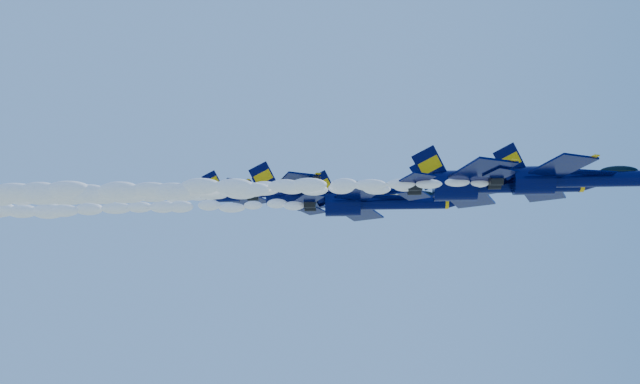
{
  "coord_description": "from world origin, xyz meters",
  "views": [
    {
      "loc": [
        -2.98,
        -83.79,
        127.56
      ],
      "look_at": [
        -7.14,
        3.78,
        154.67
      ],
      "focal_mm": 45.0,
      "sensor_mm": 36.0,
      "label": 1
    }
  ],
  "objects_px": {
    "jet_lead": "(571,179)",
    "jet_second": "(495,184)",
    "jet_fourth": "(315,192)",
    "jet_fifth": "(250,192)",
    "jet_third": "(376,202)"
  },
  "relations": [
    {
      "from": "jet_second",
      "to": "jet_fourth",
      "type": "bearing_deg",
      "value": 138.15
    },
    {
      "from": "jet_fourth",
      "to": "jet_fifth",
      "type": "height_order",
      "value": "jet_fifth"
    },
    {
      "from": "jet_fifth",
      "to": "jet_third",
      "type": "bearing_deg",
      "value": -36.47
    },
    {
      "from": "jet_lead",
      "to": "jet_second",
      "type": "distance_m",
      "value": 7.23
    },
    {
      "from": "jet_third",
      "to": "jet_fifth",
      "type": "relative_size",
      "value": 1.26
    },
    {
      "from": "jet_second",
      "to": "jet_lead",
      "type": "bearing_deg",
      "value": -12.91
    },
    {
      "from": "jet_third",
      "to": "jet_second",
      "type": "bearing_deg",
      "value": -49.9
    },
    {
      "from": "jet_second",
      "to": "jet_fifth",
      "type": "xyz_separation_m",
      "value": [
        -28.12,
        25.94,
        7.53
      ]
    },
    {
      "from": "jet_fourth",
      "to": "jet_fifth",
      "type": "bearing_deg",
      "value": 135.69
    },
    {
      "from": "jet_second",
      "to": "jet_fourth",
      "type": "relative_size",
      "value": 1.03
    },
    {
      "from": "jet_third",
      "to": "jet_lead",
      "type": "bearing_deg",
      "value": -39.47
    },
    {
      "from": "jet_fourth",
      "to": "jet_lead",
      "type": "bearing_deg",
      "value": -35.53
    },
    {
      "from": "jet_fifth",
      "to": "jet_lead",
      "type": "bearing_deg",
      "value": -38.08
    },
    {
      "from": "jet_lead",
      "to": "jet_fourth",
      "type": "distance_m",
      "value": 32.12
    },
    {
      "from": "jet_lead",
      "to": "jet_fourth",
      "type": "height_order",
      "value": "jet_fourth"
    }
  ]
}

